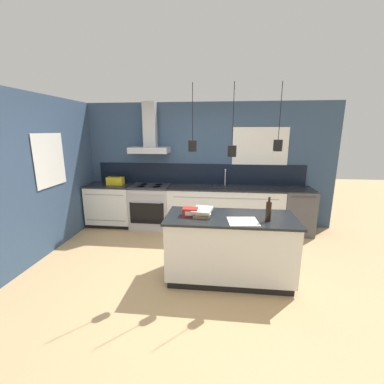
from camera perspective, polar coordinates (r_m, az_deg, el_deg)
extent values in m
plane|color=tan|center=(4.02, -0.93, -16.82)|extent=(16.00, 16.00, 0.00)
cube|color=#354C6B|center=(5.54, 1.66, 5.92)|extent=(5.60, 0.06, 2.60)
cube|color=black|center=(5.53, 1.61, 4.06)|extent=(4.42, 0.02, 0.43)
cube|color=white|center=(5.50, 14.86, 8.78)|extent=(1.12, 0.01, 0.96)
cube|color=black|center=(5.51, 14.85, 8.79)|extent=(1.04, 0.01, 0.88)
cube|color=#B5B5BA|center=(5.43, -9.38, 9.19)|extent=(0.80, 0.46, 0.12)
cube|color=#B5B5BA|center=(5.50, -9.33, 14.57)|extent=(0.26, 0.20, 0.90)
cylinder|color=black|center=(3.33, 0.12, 17.35)|extent=(0.01, 0.01, 0.69)
cylinder|color=black|center=(3.33, 0.11, 10.21)|extent=(0.11, 0.11, 0.14)
sphere|color=#F9D18C|center=(3.33, 0.11, 10.21)|extent=(0.06, 0.06, 0.06)
cylinder|color=black|center=(3.30, 9.17, 16.71)|extent=(0.01, 0.01, 0.75)
cylinder|color=black|center=(3.30, 8.88, 8.98)|extent=(0.11, 0.11, 0.14)
sphere|color=#F9D18C|center=(3.30, 8.88, 8.98)|extent=(0.06, 0.06, 0.06)
cylinder|color=black|center=(3.42, 19.07, 16.64)|extent=(0.01, 0.01, 0.68)
cylinder|color=black|center=(3.41, 18.53, 9.79)|extent=(0.11, 0.11, 0.14)
sphere|color=#F9D18C|center=(3.41, 18.53, 9.79)|extent=(0.06, 0.06, 0.06)
cube|color=#354C6B|center=(5.09, -28.18, 3.65)|extent=(0.06, 3.80, 2.60)
cube|color=white|center=(4.92, -29.05, 6.21)|extent=(0.01, 0.76, 0.88)
cube|color=black|center=(4.92, -29.13, 6.20)|extent=(0.01, 0.68, 0.80)
cube|color=black|center=(6.00, -17.09, -6.43)|extent=(0.91, 0.56, 0.09)
cube|color=white|center=(5.85, -17.50, -2.47)|extent=(0.94, 0.62, 0.79)
cube|color=gray|center=(5.50, -18.99, -0.60)|extent=(0.83, 0.01, 0.01)
cube|color=gray|center=(5.66, -18.57, -6.01)|extent=(0.83, 0.01, 0.01)
cube|color=black|center=(5.75, -17.79, 1.46)|extent=(0.96, 0.64, 0.03)
cube|color=black|center=(5.53, 7.09, -7.64)|extent=(2.24, 0.56, 0.09)
cube|color=white|center=(5.36, 7.23, -3.36)|extent=(2.31, 0.62, 0.79)
cube|color=gray|center=(4.99, 7.37, -1.38)|extent=(2.03, 0.01, 0.01)
cube|color=gray|center=(5.15, 7.18, -7.30)|extent=(2.03, 0.01, 0.01)
cube|color=black|center=(5.26, 7.36, 0.92)|extent=(2.33, 0.64, 0.03)
cube|color=#262628|center=(5.31, 7.35, 1.15)|extent=(0.48, 0.34, 0.01)
cylinder|color=#B5B5BA|center=(5.40, 7.38, 3.21)|extent=(0.02, 0.02, 0.33)
sphere|color=#B5B5BA|center=(5.37, 7.44, 4.95)|extent=(0.03, 0.03, 0.03)
cylinder|color=#B5B5BA|center=(5.32, 7.44, 4.64)|extent=(0.02, 0.12, 0.02)
cube|color=#B5B5BA|center=(5.57, -9.13, -3.33)|extent=(0.81, 0.62, 0.87)
cube|color=black|center=(5.29, -10.02, -4.67)|extent=(0.70, 0.02, 0.44)
cylinder|color=#B5B5BA|center=(5.20, -10.19, -2.34)|extent=(0.61, 0.02, 0.02)
cube|color=#B5B5BA|center=(5.17, -10.22, -0.26)|extent=(0.70, 0.02, 0.07)
cube|color=#2D2D30|center=(5.46, -9.30, 1.25)|extent=(0.81, 0.60, 0.04)
cylinder|color=black|center=(5.60, -10.62, 1.70)|extent=(0.17, 0.17, 0.00)
cylinder|color=black|center=(5.51, -7.39, 1.64)|extent=(0.17, 0.17, 0.00)
cylinder|color=black|center=(5.40, -11.28, 1.23)|extent=(0.17, 0.17, 0.00)
cylinder|color=black|center=(5.31, -7.93, 1.16)|extent=(0.17, 0.17, 0.00)
cube|color=#4C4C51|center=(5.60, 22.28, -4.00)|extent=(0.59, 0.62, 0.89)
cube|color=black|center=(5.49, 22.70, 0.54)|extent=(0.59, 0.62, 0.02)
cylinder|color=#4C4C51|center=(5.19, 23.62, -1.14)|extent=(0.44, 0.02, 0.02)
cube|color=black|center=(3.85, 8.12, -17.68)|extent=(1.62, 0.70, 0.09)
cube|color=white|center=(3.65, 8.35, -11.75)|extent=(1.69, 0.73, 0.79)
cube|color=black|center=(3.49, 8.58, -5.64)|extent=(1.74, 0.78, 0.03)
cylinder|color=black|center=(3.38, 16.63, -4.22)|extent=(0.07, 0.07, 0.25)
cylinder|color=black|center=(3.34, 16.80, -1.72)|extent=(0.03, 0.03, 0.06)
cylinder|color=#262628|center=(3.33, 16.84, -1.19)|extent=(0.03, 0.03, 0.01)
cube|color=olive|center=(3.49, 2.20, -4.97)|extent=(0.22, 0.31, 0.03)
cube|color=silver|center=(3.50, 2.51, -4.46)|extent=(0.22, 0.29, 0.02)
cube|color=beige|center=(3.49, 2.35, -4.02)|extent=(0.29, 0.36, 0.04)
cube|color=red|center=(3.47, -0.40, -4.43)|extent=(0.20, 0.15, 0.11)
cube|color=white|center=(3.39, -0.55, -4.83)|extent=(0.12, 0.01, 0.05)
cube|color=silver|center=(3.32, 11.26, -6.42)|extent=(0.41, 0.38, 0.01)
cube|color=gold|center=(5.68, -16.66, 2.38)|extent=(0.34, 0.18, 0.16)
cylinder|color=black|center=(5.67, -16.73, 3.37)|extent=(0.20, 0.02, 0.02)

